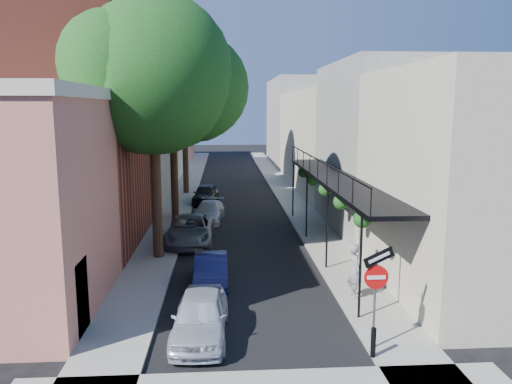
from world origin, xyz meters
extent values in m
plane|color=black|center=(0.00, 0.00, 0.00)|extent=(160.00, 160.00, 0.00)
cube|color=black|center=(0.00, 30.00, 0.01)|extent=(6.00, 64.00, 0.01)
cube|color=gray|center=(-4.00, 30.00, 0.06)|extent=(2.00, 64.00, 0.12)
cube|color=gray|center=(4.00, 30.00, 0.06)|extent=(2.00, 64.00, 0.12)
cube|color=beige|center=(-5.05, 2.50, 1.20)|extent=(0.10, 1.20, 2.20)
cube|color=maroon|center=(-10.00, 14.00, 6.00)|extent=(10.00, 12.00, 12.00)
cube|color=gray|center=(-5.02, 14.00, 8.00)|extent=(0.06, 7.00, 4.00)
cube|color=#9C9994|center=(-9.00, 26.00, 4.50)|extent=(8.00, 12.00, 9.00)
cube|color=beige|center=(-9.00, 40.00, 5.00)|extent=(8.00, 16.00, 10.00)
cube|color=tan|center=(-9.00, 54.00, 4.00)|extent=(8.00, 12.00, 8.00)
cube|color=beige|center=(9.00, 5.50, 4.00)|extent=(8.00, 9.00, 8.00)
cube|color=#9C9994|center=(9.00, 15.00, 4.50)|extent=(8.00, 10.00, 9.00)
cube|color=beige|center=(9.00, 30.00, 4.00)|extent=(8.00, 20.00, 8.00)
cube|color=#9C9994|center=(9.00, 48.00, 5.00)|extent=(8.00, 16.00, 10.00)
cube|color=black|center=(4.20, 10.00, 3.50)|extent=(2.00, 16.00, 0.15)
cube|color=black|center=(3.25, 10.00, 4.38)|extent=(0.05, 16.00, 0.05)
cylinder|color=black|center=(3.30, 3.00, 1.81)|extent=(0.08, 0.08, 3.40)
cylinder|color=black|center=(3.30, 18.00, 1.81)|extent=(0.08, 0.08, 3.40)
sphere|color=#144012|center=(3.60, 4.00, 3.05)|extent=(0.60, 0.60, 0.60)
sphere|color=#144012|center=(3.60, 10.00, 3.05)|extent=(0.60, 0.60, 0.60)
sphere|color=#144012|center=(3.60, 16.00, 3.05)|extent=(0.60, 0.60, 0.60)
cylinder|color=#595B60|center=(3.15, 1.00, 1.45)|extent=(0.07, 0.07, 2.90)
cylinder|color=red|center=(3.15, 0.96, 2.15)|extent=(0.66, 0.04, 0.66)
cube|color=white|center=(3.15, 0.93, 2.15)|extent=(0.50, 0.02, 0.10)
cylinder|color=white|center=(3.15, 0.98, 2.15)|extent=(0.70, 0.02, 0.70)
cube|color=black|center=(3.20, 0.95, 2.70)|extent=(0.89, 0.15, 0.58)
cube|color=white|center=(3.20, 0.92, 2.70)|extent=(0.60, 0.10, 0.31)
cylinder|color=black|center=(3.00, 0.50, 0.52)|extent=(0.14, 0.14, 0.80)
cylinder|color=#311D13|center=(-3.80, 10.00, 3.50)|extent=(0.44, 0.44, 7.00)
sphere|color=#144012|center=(-3.80, 10.00, 8.02)|extent=(6.80, 6.80, 6.80)
sphere|color=#144012|center=(-2.10, 11.02, 7.52)|extent=(4.76, 4.76, 4.76)
cylinder|color=#311D13|center=(-3.80, 18.00, 3.15)|extent=(0.44, 0.44, 6.30)
sphere|color=#144012|center=(-3.80, 18.00, 7.20)|extent=(6.00, 6.00, 6.00)
sphere|color=#144012|center=(-2.30, 18.90, 6.70)|extent=(4.20, 4.20, 4.20)
cylinder|color=#311D13|center=(-3.80, 27.00, 3.67)|extent=(0.44, 0.44, 7.35)
sphere|color=#144012|center=(-3.80, 27.00, 8.40)|extent=(7.00, 7.00, 7.00)
sphere|color=#144012|center=(-2.05, 28.05, 7.90)|extent=(4.90, 4.90, 4.90)
imported|color=silver|center=(-1.60, 2.17, 0.66)|extent=(1.71, 3.93, 1.32)
imported|color=#171948|center=(-1.40, 6.46, 0.58)|extent=(1.30, 3.56, 1.17)
imported|color=slate|center=(-2.55, 12.54, 0.67)|extent=(2.32, 4.88, 1.35)
imported|color=silver|center=(-1.78, 17.29, 0.58)|extent=(2.08, 4.17, 1.17)
imported|color=black|center=(-2.17, 23.12, 0.67)|extent=(1.95, 4.04, 1.33)
imported|color=gray|center=(3.59, 4.69, 1.08)|extent=(0.52, 0.73, 1.91)
camera|label=1|loc=(-0.89, -11.54, 6.60)|focal=35.00mm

